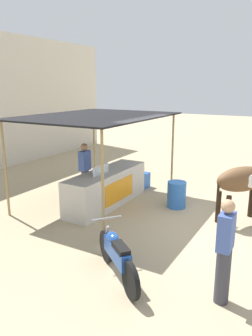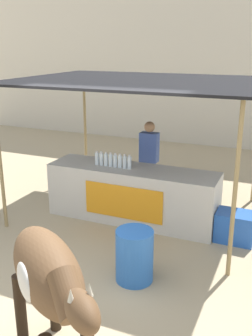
{
  "view_description": "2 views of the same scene",
  "coord_description": "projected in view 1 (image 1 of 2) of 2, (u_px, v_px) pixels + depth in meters",
  "views": [
    {
      "loc": [
        -7.19,
        -2.52,
        3.21
      ],
      "look_at": [
        -0.06,
        1.56,
        1.14
      ],
      "focal_mm": 35.0,
      "sensor_mm": 36.0,
      "label": 1
    },
    {
      "loc": [
        2.46,
        -3.8,
        3.03
      ],
      "look_at": [
        0.16,
        1.55,
        1.18
      ],
      "focal_mm": 42.0,
      "sensor_mm": 36.0,
      "label": 2
    }
  ],
  "objects": [
    {
      "name": "motorcycle_parked",
      "position": [
        117.0,
        254.0,
        5.55
      ],
      "size": [
        1.19,
        1.45,
        0.9
      ],
      "color": "black",
      "rests_on": "ground"
    },
    {
      "name": "passerby_on_street",
      "position": [
        225.0,
        251.0,
        4.8
      ],
      "size": [
        0.34,
        0.22,
        1.65
      ],
      "color": "#383842",
      "rests_on": "ground"
    },
    {
      "name": "vendor_behind_counter",
      "position": [
        85.0,
        171.0,
        9.29
      ],
      "size": [
        0.34,
        0.22,
        1.65
      ],
      "color": "#383842",
      "rests_on": "ground"
    },
    {
      "name": "cooler_box",
      "position": [
        140.0,
        181.0,
        10.53
      ],
      "size": [
        0.6,
        0.44,
        0.48
      ],
      "primitive_type": "cube",
      "color": "blue",
      "rests_on": "ground"
    },
    {
      "name": "cow",
      "position": [
        245.0,
        181.0,
        7.71
      ],
      "size": [
        1.64,
        1.44,
        1.44
      ],
      "color": "brown",
      "rests_on": "ground"
    },
    {
      "name": "water_bottle_row",
      "position": [
        101.0,
        170.0,
        8.53
      ],
      "size": [
        0.7,
        0.07,
        0.25
      ],
      "color": "silver",
      "rests_on": "stall_counter"
    },
    {
      "name": "stall_awning",
      "position": [
        96.0,
        119.0,
        8.68
      ],
      "size": [
        4.2,
        3.2,
        2.45
      ],
      "color": "black",
      "rests_on": "ground"
    },
    {
      "name": "ground_plane",
      "position": [
        182.0,
        220.0,
        8.05
      ],
      "size": [
        60.0,
        60.0,
        0.0
      ],
      "primitive_type": "plane",
      "color": "tan"
    },
    {
      "name": "water_barrel",
      "position": [
        177.0,
        195.0,
        8.82
      ],
      "size": [
        0.5,
        0.5,
        0.72
      ],
      "primitive_type": "cylinder",
      "color": "blue",
      "rests_on": "ground"
    },
    {
      "name": "stall_counter",
      "position": [
        107.0,
        188.0,
        8.99
      ],
      "size": [
        3.0,
        0.82,
        0.96
      ],
      "color": "beige",
      "rests_on": "ground"
    }
  ]
}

